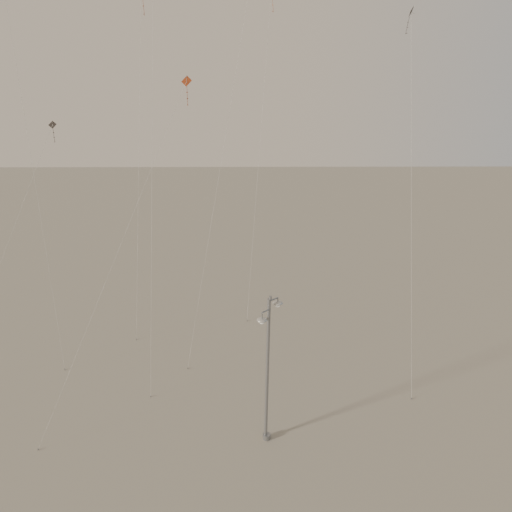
{
  "coord_description": "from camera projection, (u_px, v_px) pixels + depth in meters",
  "views": [
    {
      "loc": [
        1.6,
        -22.49,
        19.32
      ],
      "look_at": [
        1.85,
        5.0,
        8.86
      ],
      "focal_mm": 35.0,
      "sensor_mm": 36.0,
      "label": 1
    }
  ],
  "objects": [
    {
      "name": "ground",
      "position": [
        224.0,
        436.0,
        27.87
      ],
      "size": [
        160.0,
        160.0,
        0.0
      ],
      "primitive_type": "plane",
      "color": "gray",
      "rests_on": "ground"
    },
    {
      "name": "kite_3",
      "position": [
        150.0,
        174.0,
        28.75
      ],
      "size": [
        8.08,
        10.0,
        18.83
      ],
      "rotation": [
        0.0,
        0.0,
        0.11
      ],
      "color": "maroon",
      "rests_on": "ground"
    },
    {
      "name": "kite_7",
      "position": [
        140.0,
        57.0,
        36.85
      ],
      "size": [
        1.12,
        8.67,
        25.46
      ],
      "rotation": [
        0.0,
        0.0,
        -0.12
      ],
      "color": "maroon",
      "rests_on": "ground"
    },
    {
      "name": "street_lamp",
      "position": [
        268.0,
        367.0,
        26.0
      ],
      "size": [
        1.33,
        1.27,
        8.73
      ],
      "color": "gray",
      "rests_on": "ground"
    },
    {
      "name": "kite_4",
      "position": [
        411.0,
        111.0,
        31.46
      ],
      "size": [
        0.47,
        9.69,
        22.93
      ],
      "rotation": [
        0.0,
        0.0,
        1.58
      ],
      "color": "#2F2A27",
      "rests_on": "ground"
    },
    {
      "name": "kite_6",
      "position": [
        26.0,
        196.0,
        33.67
      ],
      "size": [
        5.77,
        8.67,
        15.85
      ],
      "rotation": [
        0.0,
        0.0,
        0.4
      ],
      "color": "#2F2A27",
      "rests_on": "ground"
    },
    {
      "name": "kite_1",
      "position": [
        153.0,
        6.0,
        24.37
      ],
      "size": [
        2.3,
        1.92,
        29.78
      ],
      "rotation": [
        0.0,
        0.0,
        -0.85
      ],
      "color": "#2F2A27",
      "rests_on": "ground"
    },
    {
      "name": "kite_5",
      "position": [
        267.0,
        57.0,
        42.07
      ],
      "size": [
        2.41,
        12.38,
        26.1
      ],
      "rotation": [
        0.0,
        0.0,
        -0.88
      ],
      "color": "#914018",
      "rests_on": "ground"
    }
  ]
}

